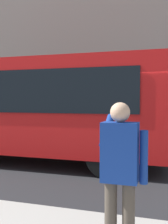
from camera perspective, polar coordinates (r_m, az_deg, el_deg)
The scene contains 4 objects.
ground_plane at distance 7.91m, azimuth 7.65°, elevation -11.28°, with size 60.00×60.00×0.00m, color #232326.
building_facade_far at distance 15.00m, azimuth 12.54°, elevation 18.31°, with size 28.00×1.55×12.00m.
red_bus at distance 8.82m, azimuth -13.14°, elevation 1.15°, with size 9.05×2.54×3.08m.
pedestrian_photographer at distance 3.16m, azimuth 7.45°, elevation -10.98°, with size 0.53×0.52×1.70m.
Camera 1 is at (-1.31, 7.57, 1.87)m, focal length 44.54 mm.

